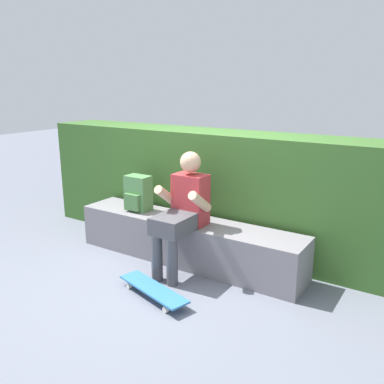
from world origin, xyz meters
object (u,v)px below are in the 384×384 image
Objects in this scene: bench_main at (187,240)px; backpack_on_bench at (138,194)px; skateboard_near_person at (153,289)px; person_skater at (182,209)px.

backpack_on_bench is (-0.66, -0.01, 0.43)m from bench_main.
bench_main reaches higher than skateboard_near_person.
backpack_on_bench is at bearing -179.18° from bench_main.
person_skater is (0.10, -0.22, 0.43)m from bench_main.
backpack_on_bench reaches higher than skateboard_near_person.
person_skater is at bearing -66.31° from bench_main.
bench_main is at bearing 113.69° from person_skater.
person_skater is 1.48× the size of skateboard_near_person.
skateboard_near_person is 1.30m from backpack_on_bench.
skateboard_near_person is (0.08, -0.60, -0.59)m from person_skater.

